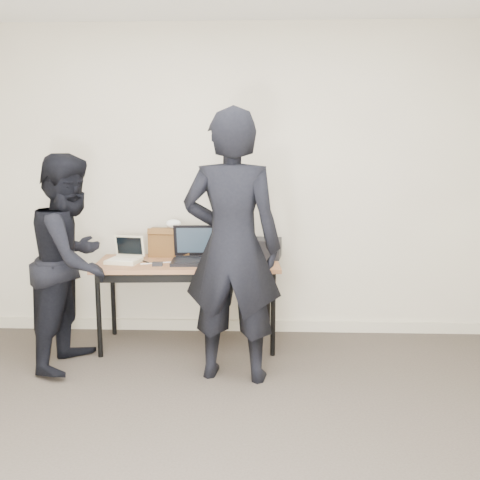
# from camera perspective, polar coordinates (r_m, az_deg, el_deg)

# --- Properties ---
(room) EXTENTS (4.60, 4.60, 2.80)m
(room) POSITION_cam_1_polar(r_m,az_deg,el_deg) (2.47, -3.74, 2.91)
(room) COLOR #3F3730
(room) RESTS_ON ground
(desk) EXTENTS (1.54, 0.74, 0.72)m
(desk) POSITION_cam_1_polar(r_m,az_deg,el_deg) (4.46, -5.57, -3.07)
(desk) COLOR brown
(desk) RESTS_ON ground
(laptop_beige) EXTENTS (0.30, 0.29, 0.21)m
(laptop_beige) POSITION_cam_1_polar(r_m,az_deg,el_deg) (4.51, -12.14, -1.78)
(laptop_beige) COLOR beige
(laptop_beige) RESTS_ON desk
(laptop_center) EXTENTS (0.40, 0.38, 0.29)m
(laptop_center) POSITION_cam_1_polar(r_m,az_deg,el_deg) (4.43, -4.77, -1.48)
(laptop_center) COLOR black
(laptop_center) RESTS_ON desk
(laptop_right) EXTENTS (0.51, 0.51, 0.27)m
(laptop_right) POSITION_cam_1_polar(r_m,az_deg,el_deg) (4.54, -0.09, -1.23)
(laptop_right) COLOR black
(laptop_right) RESTS_ON desk
(leather_satchel) EXTENTS (0.37, 0.20, 0.25)m
(leather_satchel) POSITION_cam_1_polar(r_m,az_deg,el_deg) (4.67, -7.43, -0.19)
(leather_satchel) COLOR #593717
(leather_satchel) RESTS_ON desk
(tissue) EXTENTS (0.13, 0.10, 0.08)m
(tissue) POSITION_cam_1_polar(r_m,az_deg,el_deg) (4.64, -7.10, 1.72)
(tissue) COLOR white
(tissue) RESTS_ON leather_satchel
(equipment_box) EXTENTS (0.31, 0.27, 0.16)m
(equipment_box) POSITION_cam_1_polar(r_m,az_deg,el_deg) (4.58, 2.55, -0.89)
(equipment_box) COLOR black
(equipment_box) RESTS_ON desk
(power_brick) EXTENTS (0.08, 0.06, 0.03)m
(power_brick) POSITION_cam_1_polar(r_m,az_deg,el_deg) (4.32, -8.79, -2.55)
(power_brick) COLOR black
(power_brick) RESTS_ON desk
(cables) EXTENTS (1.15, 0.41, 0.01)m
(cables) POSITION_cam_1_polar(r_m,az_deg,el_deg) (4.43, -5.04, -2.29)
(cables) COLOR silver
(cables) RESTS_ON desk
(person_typist) EXTENTS (0.76, 0.55, 1.92)m
(person_typist) POSITION_cam_1_polar(r_m,az_deg,el_deg) (3.75, -0.85, -0.76)
(person_typist) COLOR black
(person_typist) RESTS_ON ground
(person_observer) EXTENTS (0.70, 0.85, 1.61)m
(person_observer) POSITION_cam_1_polar(r_m,az_deg,el_deg) (4.23, -17.46, -2.17)
(person_observer) COLOR black
(person_observer) RESTS_ON ground
(baseboard) EXTENTS (4.50, 0.03, 0.10)m
(baseboard) POSITION_cam_1_polar(r_m,az_deg,el_deg) (4.95, -0.89, -9.08)
(baseboard) COLOR #BDB69D
(baseboard) RESTS_ON ground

